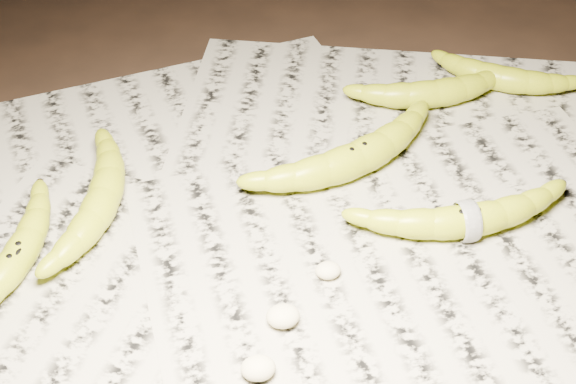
{
  "coord_description": "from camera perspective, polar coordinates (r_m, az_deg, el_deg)",
  "views": [
    {
      "loc": [
        -0.1,
        -0.58,
        0.6
      ],
      "look_at": [
        -0.01,
        0.02,
        0.05
      ],
      "focal_mm": 50.0,
      "sensor_mm": 36.0,
      "label": 1
    }
  ],
  "objects": [
    {
      "name": "measuring_tape",
      "position": [
        0.85,
        12.62,
        -1.84
      ],
      "size": [
        0.01,
        0.05,
        0.05
      ],
      "primitive_type": "torus",
      "rotation": [
        0.0,
        1.57,
        0.04
      ],
      "color": "white",
      "rests_on": "newspaper_patch"
    },
    {
      "name": "banana_center",
      "position": [
        0.9,
        4.87,
        2.54
      ],
      "size": [
        0.23,
        0.15,
        0.04
      ],
      "primitive_type": null,
      "rotation": [
        0.0,
        0.0,
        0.42
      ],
      "color": "gold",
      "rests_on": "newspaper_patch"
    },
    {
      "name": "flesh_chunk_b",
      "position": [
        0.75,
        -0.36,
        -8.63
      ],
      "size": [
        0.03,
        0.03,
        0.02
      ],
      "primitive_type": "ellipsoid",
      "color": "beige",
      "rests_on": "newspaper_patch"
    },
    {
      "name": "flesh_chunk_c",
      "position": [
        0.8,
        2.88,
        -5.39
      ],
      "size": [
        0.03,
        0.02,
        0.01
      ],
      "primitive_type": "ellipsoid",
      "color": "beige",
      "rests_on": "newspaper_patch"
    },
    {
      "name": "banana_upper_a",
      "position": [
        1.02,
        10.42,
        7.07
      ],
      "size": [
        0.19,
        0.07,
        0.04
      ],
      "primitive_type": null,
      "rotation": [
        0.0,
        0.0,
        0.05
      ],
      "color": "gold",
      "rests_on": "newspaper_patch"
    },
    {
      "name": "banana_taped",
      "position": [
        0.85,
        12.62,
        -1.84
      ],
      "size": [
        0.22,
        0.07,
        0.04
      ],
      "primitive_type": null,
      "rotation": [
        0.0,
        0.0,
        0.04
      ],
      "color": "gold",
      "rests_on": "newspaper_patch"
    },
    {
      "name": "banana_left_a",
      "position": [
        0.84,
        -18.88,
        -4.46
      ],
      "size": [
        0.13,
        0.2,
        0.03
      ],
      "primitive_type": null,
      "rotation": [
        0.0,
        0.0,
        1.15
      ],
      "color": "gold",
      "rests_on": "newspaper_patch"
    },
    {
      "name": "banana_left_b",
      "position": [
        0.88,
        -13.06,
        -0.3
      ],
      "size": [
        0.11,
        0.2,
        0.04
      ],
      "primitive_type": null,
      "rotation": [
        0.0,
        0.0,
        1.32
      ],
      "color": "gold",
      "rests_on": "newspaper_patch"
    },
    {
      "name": "flesh_chunk_a",
      "position": [
        0.72,
        -2.15,
        -12.22
      ],
      "size": [
        0.03,
        0.03,
        0.02
      ],
      "primitive_type": "ellipsoid",
      "color": "beige",
      "rests_on": "newspaper_patch"
    },
    {
      "name": "ground",
      "position": [
        0.84,
        0.93,
        -3.54
      ],
      "size": [
        3.0,
        3.0,
        0.0
      ],
      "primitive_type": "plane",
      "color": "black",
      "rests_on": "ground"
    },
    {
      "name": "banana_upper_b",
      "position": [
        1.07,
        15.03,
        7.98
      ],
      "size": [
        0.17,
        0.13,
        0.03
      ],
      "primitive_type": null,
      "rotation": [
        0.0,
        0.0,
        -0.51
      ],
      "color": "gold",
      "rests_on": "newspaper_patch"
    },
    {
      "name": "newspaper_patch",
      "position": [
        0.86,
        0.44,
        -2.13
      ],
      "size": [
        0.9,
        0.7,
        0.01
      ],
      "primitive_type": "cube",
      "color": "#A09B89",
      "rests_on": "ground"
    }
  ]
}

